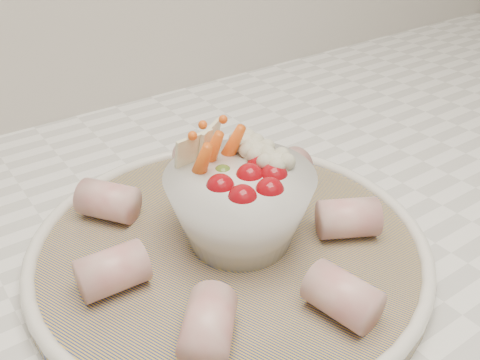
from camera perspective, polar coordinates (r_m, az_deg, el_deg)
serving_platter at (r=0.47m, az=-1.15°, el=-7.06°), size 0.45×0.45×0.02m
veggie_bowl at (r=0.45m, az=0.05°, el=-2.36°), size 0.13×0.13×0.10m
cured_meat_rolls at (r=0.46m, az=-1.29°, el=-5.03°), size 0.26×0.28×0.04m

